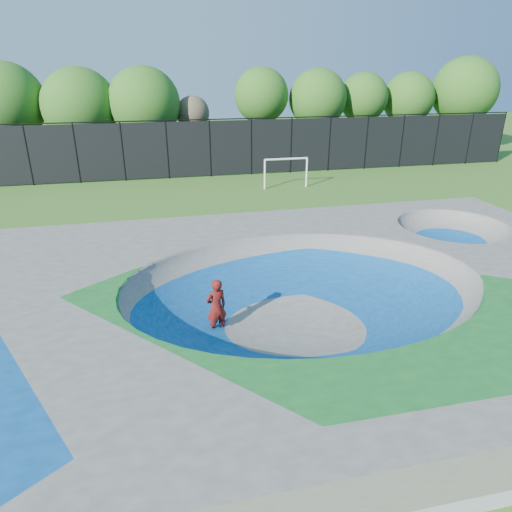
{
  "coord_description": "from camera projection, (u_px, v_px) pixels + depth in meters",
  "views": [
    {
      "loc": [
        -4.2,
        -11.71,
        7.38
      ],
      "look_at": [
        -0.81,
        3.0,
        1.1
      ],
      "focal_mm": 32.0,
      "sensor_mm": 36.0,
      "label": 1
    }
  ],
  "objects": [
    {
      "name": "treeline",
      "position": [
        198.0,
        100.0,
        35.72
      ],
      "size": [
        52.37,
        6.78,
        8.31
      ],
      "color": "#483224",
      "rests_on": "ground"
    },
    {
      "name": "skate_deck",
      "position": [
        304.0,
        301.0,
        13.95
      ],
      "size": [
        22.0,
        14.0,
        1.5
      ],
      "primitive_type": "cube",
      "color": "gray",
      "rests_on": "ground"
    },
    {
      "name": "skater",
      "position": [
        216.0,
        307.0,
        13.32
      ],
      "size": [
        0.74,
        0.6,
        1.77
      ],
      "primitive_type": "imported",
      "rotation": [
        0.0,
        0.0,
        3.45
      ],
      "color": "red",
      "rests_on": "ground"
    },
    {
      "name": "skateboard",
      "position": [
        217.0,
        332.0,
        13.65
      ],
      "size": [
        0.81,
        0.38,
        0.05
      ],
      "primitive_type": "cube",
      "rotation": [
        0.0,
        0.0,
        0.22
      ],
      "color": "black",
      "rests_on": "ground"
    },
    {
      "name": "fence",
      "position": [
        210.0,
        147.0,
        32.33
      ],
      "size": [
        48.09,
        0.09,
        4.04
      ],
      "color": "black",
      "rests_on": "ground"
    },
    {
      "name": "soccer_goal",
      "position": [
        286.0,
        167.0,
        29.52
      ],
      "size": [
        2.96,
        0.12,
        1.95
      ],
      "color": "white",
      "rests_on": "ground"
    },
    {
      "name": "ground",
      "position": [
        303.0,
        322.0,
        14.24
      ],
      "size": [
        120.0,
        120.0,
        0.0
      ],
      "primitive_type": "plane",
      "color": "#35631B",
      "rests_on": "ground"
    }
  ]
}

